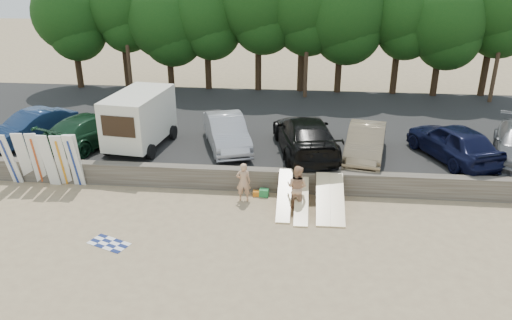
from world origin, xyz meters
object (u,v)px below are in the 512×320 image
object	(u,v)px
box_trailer	(139,117)
car_1	(92,129)
car_0	(32,127)
beachgoer_b	(297,187)
car_5	(453,142)
cooler	(264,193)
car_4	(366,142)
beachgoer_a	(243,182)
car_2	(227,132)
car_3	(305,135)

from	to	relation	value
box_trailer	car_1	xyz separation A→B (m)	(-2.53, 0.09, -0.73)
box_trailer	car_0	bearing A→B (deg)	-174.58
box_trailer	beachgoer_b	xyz separation A→B (m)	(7.88, -4.40, -1.31)
car_5	cooler	xyz separation A→B (m)	(-8.56, -3.31, -1.42)
car_4	car_5	world-z (taller)	car_5
box_trailer	beachgoer_a	size ratio (longest dim) A/B	2.68
car_0	beachgoer_a	size ratio (longest dim) A/B	2.80
box_trailer	car_1	bearing A→B (deg)	-174.83
car_4	car_5	bearing A→B (deg)	13.15
car_2	car_3	size ratio (longest dim) A/B	0.80
car_4	beachgoer_b	world-z (taller)	car_4
car_1	box_trailer	bearing A→B (deg)	-159.08
car_0	car_4	xyz separation A→B (m)	(16.75, -0.58, 0.00)
car_2	cooler	distance (m)	4.58
car_0	car_2	bearing A→B (deg)	25.37
box_trailer	car_4	bearing A→B (deg)	5.07
beachgoer_a	cooler	bearing A→B (deg)	-158.55
car_3	cooler	world-z (taller)	car_3
car_2	beachgoer_a	bearing A→B (deg)	-90.71
car_0	beachgoer_a	world-z (taller)	car_0
car_5	car_0	bearing A→B (deg)	-24.09
car_3	car_4	distance (m)	2.86
car_1	beachgoer_b	size ratio (longest dim) A/B	2.99
box_trailer	beachgoer_a	bearing A→B (deg)	-27.88
car_4	beachgoer_b	bearing A→B (deg)	-117.66
cooler	car_5	bearing A→B (deg)	26.48
car_1	cooler	size ratio (longest dim) A/B	14.58
car_5	car_4	bearing A→B (deg)	-20.14
car_2	beachgoer_b	world-z (taller)	car_2
car_3	cooler	size ratio (longest dim) A/B	16.33
beachgoer_a	cooler	distance (m)	1.17
car_2	cooler	xyz separation A→B (m)	(2.18, -3.79, -1.35)
car_4	car_5	xyz separation A→B (m)	(4.03, 0.21, 0.09)
car_4	beachgoer_a	world-z (taller)	car_4
car_4	beachgoer_b	distance (m)	5.09
car_4	cooler	distance (m)	5.64
cooler	beachgoer_b	bearing A→B (deg)	-26.85
box_trailer	car_0	distance (m)	5.82
beachgoer_a	beachgoer_b	distance (m)	2.29
cooler	car_1	bearing A→B (deg)	163.57
box_trailer	car_0	world-z (taller)	box_trailer
car_2	car_4	bearing A→B (deg)	-24.32
car_1	beachgoer_a	distance (m)	9.13
car_0	car_4	distance (m)	16.76
car_0	car_5	distance (m)	20.79
car_0	car_4	world-z (taller)	car_4
car_1	car_4	xyz separation A→B (m)	(13.52, -0.49, -0.02)
box_trailer	car_2	xyz separation A→B (m)	(4.27, 0.29, -0.72)
car_1	cooler	xyz separation A→B (m)	(8.99, -3.59, -1.34)
car_3	beachgoer_b	world-z (taller)	car_3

